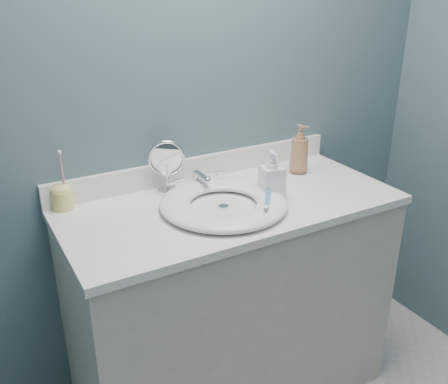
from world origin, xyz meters
TOP-DOWN VIEW (x-y plane):
  - back_wall at (0.00, 1.25)m, footprint 2.20×0.02m
  - vanity_cabinet at (0.00, 0.97)m, footprint 1.20×0.55m
  - countertop at (0.00, 0.97)m, footprint 1.22×0.57m
  - backsplash at (0.00, 1.24)m, footprint 1.22×0.02m
  - basin at (-0.05, 0.94)m, footprint 0.45×0.45m
  - drain at (-0.05, 0.94)m, footprint 0.04×0.04m
  - faucet at (-0.05, 1.14)m, footprint 0.25×0.13m
  - makeup_mirror at (-0.16, 1.17)m, footprint 0.13×0.08m
  - soap_bottle_amber at (0.39, 1.09)m, footprint 0.10×0.10m
  - soap_bottle_clear at (0.15, 0.94)m, footprint 0.09×0.10m
  - toothbrush_holder at (-0.54, 1.21)m, footprint 0.07×0.07m
  - toothbrush_lying at (0.06, 0.84)m, footprint 0.12×0.15m

SIDE VIEW (x-z plane):
  - vanity_cabinet at x=0.00m, z-range 0.00..0.85m
  - countertop at x=0.00m, z-range 0.85..0.88m
  - drain at x=-0.05m, z-range 0.88..0.89m
  - basin at x=-0.05m, z-range 0.88..0.92m
  - faucet at x=-0.05m, z-range 0.87..0.95m
  - toothbrush_lying at x=0.06m, z-range 0.92..0.93m
  - backsplash at x=0.00m, z-range 0.88..0.97m
  - toothbrush_holder at x=-0.54m, z-range 0.82..1.03m
  - soap_bottle_clear at x=0.15m, z-range 0.88..1.06m
  - soap_bottle_amber at x=0.39m, z-range 0.88..1.08m
  - makeup_mirror at x=-0.16m, z-range 0.89..1.09m
  - back_wall at x=0.00m, z-range 0.00..2.40m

